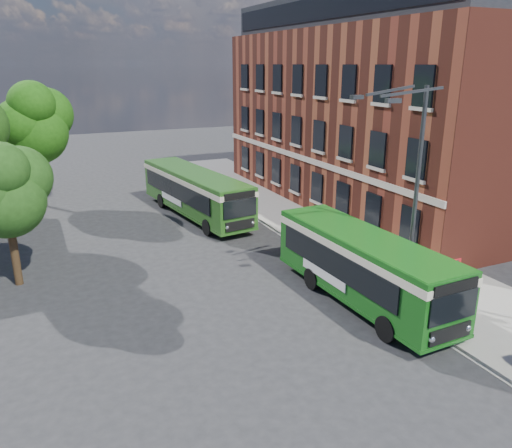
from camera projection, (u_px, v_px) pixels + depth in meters
name	position (u px, v px, depth m)	size (l,w,h in m)	color
ground	(280.00, 300.00, 21.64)	(120.00, 120.00, 0.00)	#262628
pavement	(321.00, 226.00, 31.31)	(6.00, 48.00, 0.15)	gray
kerb_line	(278.00, 233.00, 30.13)	(0.12, 48.00, 0.01)	beige
brick_office	(380.00, 105.00, 35.43)	(12.10, 26.00, 14.20)	maroon
street_lamp	(409.00, 192.00, 20.35)	(2.96, 2.38, 9.00)	#35373A
bus_stop_sign	(455.00, 283.00, 19.75)	(0.35, 0.08, 2.52)	#35373A
bus_front	(363.00, 262.00, 20.96)	(2.93, 9.90, 3.02)	#145915
bus_rear	(195.00, 189.00, 33.14)	(4.13, 12.14, 3.02)	#26581A
pedestrian_a	(467.00, 316.00, 18.11)	(0.64, 0.42, 1.76)	black
pedestrian_b	(443.00, 288.00, 20.39)	(0.85, 0.66, 1.75)	black
tree_left	(6.00, 189.00, 21.82)	(3.98, 3.78, 6.72)	#352313
tree_right	(35.00, 122.00, 34.16)	(5.20, 4.94, 8.78)	#352313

